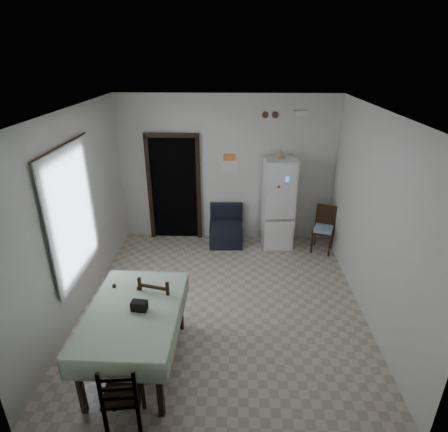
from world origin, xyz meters
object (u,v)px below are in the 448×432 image
fridge (278,204)px  dining_chair_near_head (123,392)px  corner_chair (323,230)px  dining_chair_far_right (162,305)px  navy_seat (226,226)px  dining_chair_far_left (134,306)px  dining_table (137,337)px

fridge → dining_chair_near_head: (-1.94, -4.03, -0.45)m
corner_chair → dining_chair_far_right: dining_chair_far_right is taller
navy_seat → dining_chair_far_left: size_ratio=0.89×
navy_seat → dining_chair_far_right: (-0.77, -2.70, 0.12)m
dining_table → corner_chair: bearing=47.0°
dining_chair_far_left → dining_chair_far_right: dining_chair_far_right is taller
dining_table → dining_chair_far_right: (0.22, 0.51, 0.09)m
navy_seat → dining_table: (-0.99, -3.22, 0.03)m
dining_table → dining_chair_far_right: size_ratio=1.58×
dining_chair_far_left → dining_chair_near_head: bearing=107.0°
fridge → dining_chair_near_head: bearing=-119.4°
fridge → navy_seat: size_ratio=2.26×
dining_chair_far_right → dining_table: bearing=80.8°
dining_chair_far_right → dining_chair_near_head: bearing=97.4°
dining_chair_far_left → dining_chair_far_right: (0.39, -0.05, 0.07)m
dining_table → dining_chair_far_left: (-0.17, 0.56, 0.02)m
fridge → navy_seat: bearing=176.3°
corner_chair → dining_chair_near_head: 4.73m
fridge → dining_chair_far_left: (-2.17, -2.65, -0.45)m
dining_chair_far_right → corner_chair: bearing=-122.8°
corner_chair → dining_chair_far_right: bearing=-116.1°
corner_chair → dining_chair_near_head: (-2.80, -3.81, -0.00)m
corner_chair → dining_table: (-2.87, -2.99, -0.02)m
fridge → navy_seat: 1.12m
navy_seat → dining_chair_far_right: bearing=-108.2°
corner_chair → dining_table: 4.15m
dining_chair_near_head → dining_chair_far_left: bearing=-87.1°
fridge → dining_chair_near_head: fridge is taller
navy_seat → dining_chair_near_head: (-0.93, -4.03, 0.05)m
dining_table → dining_chair_far_left: size_ratio=1.82×
fridge → dining_chair_far_left: size_ratio=2.01×
corner_chair → navy_seat: bearing=-165.9°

